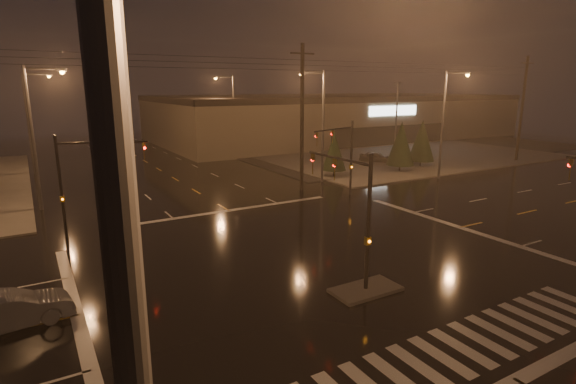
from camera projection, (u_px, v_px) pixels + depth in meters
name	position (u px, v px, depth m)	size (l,w,h in m)	color
ground	(314.00, 261.00, 22.74)	(140.00, 140.00, 0.00)	black
sidewalk_ne	(374.00, 149.00, 62.68)	(36.00, 36.00, 0.12)	#44423D
median_island	(366.00, 290.00, 19.36)	(3.00, 1.60, 0.15)	#44423D
crosswalk	(462.00, 348.00, 15.18)	(15.00, 2.60, 0.01)	beige
stop_bar_near	(517.00, 380.00, 13.50)	(16.00, 0.50, 0.01)	beige
stop_bar_far	(229.00, 211.00, 31.98)	(16.00, 0.50, 0.01)	beige
parking_lot	(411.00, 149.00, 63.47)	(50.00, 24.00, 0.08)	black
retail_building	(336.00, 115.00, 77.71)	(60.20, 28.30, 7.20)	#726951
signal_mast_median	(355.00, 203.00, 19.30)	(0.25, 4.59, 6.00)	black
signal_mast_ne	(344.00, 150.00, 35.06)	(4.84, 1.86, 6.00)	black
signal_mast_nw	(79.00, 173.00, 25.71)	(4.84, 1.86, 6.00)	black
streetlight_1	(37.00, 128.00, 31.03)	(2.77, 0.32, 10.00)	#38383A
streetlight_2	(31.00, 116.00, 44.47)	(2.77, 0.32, 10.00)	#38383A
streetlight_3	(320.00, 119.00, 40.35)	(2.77, 0.32, 10.00)	#38383A
streetlight_4	(231.00, 109.00, 57.15)	(2.77, 0.32, 10.00)	#38383A
streetlight_6	(446.00, 118.00, 41.63)	(0.32, 2.77, 10.00)	#38383A
utility_pole_1	(302.00, 117.00, 37.03)	(2.20, 0.32, 12.00)	black
utility_pole_2	(522.00, 109.00, 51.79)	(2.20, 0.32, 12.00)	black
conifer_0	(334.00, 151.00, 43.33)	(2.33, 2.33, 4.33)	black
conifer_1	(401.00, 144.00, 46.00)	(2.85, 2.85, 5.16)	black
conifer_2	(422.00, 140.00, 48.78)	(2.84, 2.84, 5.13)	black
car_parked	(376.00, 157.00, 52.10)	(1.53, 3.81, 1.30)	black
car_crossing	(10.00, 311.00, 16.28)	(1.44, 4.13, 1.36)	slate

